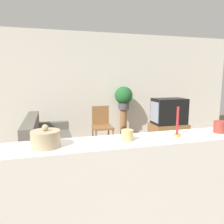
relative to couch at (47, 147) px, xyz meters
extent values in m
plane|color=#756656|center=(0.74, -1.83, -0.30)|extent=(14.00, 14.00, 0.00)
cube|color=silver|center=(0.74, 1.60, 1.05)|extent=(9.00, 0.06, 2.70)
cube|color=#605B51|center=(0.05, 0.00, -0.08)|extent=(0.82, 1.77, 0.43)
cube|color=#605B51|center=(-0.26, 0.00, 0.34)|extent=(0.20, 1.77, 0.41)
cube|color=#605B51|center=(0.05, -0.81, 0.00)|extent=(0.82, 0.16, 0.60)
cube|color=#605B51|center=(0.05, 0.81, 0.00)|extent=(0.82, 0.16, 0.60)
cube|color=olive|center=(2.60, 0.16, -0.02)|extent=(0.76, 0.54, 0.55)
cube|color=black|center=(2.60, 0.16, 0.53)|extent=(0.70, 0.44, 0.56)
cube|color=#939EB2|center=(2.25, 0.16, 0.53)|extent=(0.02, 0.36, 0.44)
cube|color=olive|center=(1.20, 0.60, 0.16)|extent=(0.44, 0.44, 0.04)
cube|color=olive|center=(1.20, 0.80, 0.40)|extent=(0.40, 0.04, 0.44)
cylinder|color=olive|center=(1.01, 0.41, -0.08)|extent=(0.04, 0.04, 0.44)
cylinder|color=olive|center=(1.39, 0.41, -0.08)|extent=(0.04, 0.04, 0.44)
cylinder|color=olive|center=(1.01, 0.79, -0.08)|extent=(0.04, 0.04, 0.44)
cylinder|color=olive|center=(1.39, 0.79, -0.08)|extent=(0.04, 0.04, 0.44)
cylinder|color=olive|center=(1.92, 1.28, 0.07)|extent=(0.18, 0.18, 0.74)
cylinder|color=#4C4C51|center=(1.92, 1.28, 0.53)|extent=(0.28, 0.28, 0.17)
sphere|color=#23602D|center=(1.92, 1.28, 0.81)|extent=(0.46, 0.46, 0.46)
cube|color=white|center=(0.74, -2.24, 0.21)|extent=(2.49, 0.44, 1.00)
cylinder|color=tan|center=(0.05, -2.24, 0.78)|extent=(0.24, 0.24, 0.14)
sphere|color=tan|center=(0.05, -2.24, 0.87)|extent=(0.05, 0.05, 0.05)
cylinder|color=tan|center=(0.76, -2.24, 0.76)|extent=(0.11, 0.11, 0.10)
cylinder|color=#B7933D|center=(1.28, -2.24, 0.72)|extent=(0.07, 0.07, 0.02)
cylinder|color=#B7282D|center=(1.28, -2.24, 0.86)|extent=(0.02, 0.02, 0.27)
cylinder|color=#99382D|center=(1.78, -2.24, 0.77)|extent=(0.11, 0.11, 0.12)
camera|label=1|loc=(0.10, -4.06, 1.28)|focal=35.00mm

